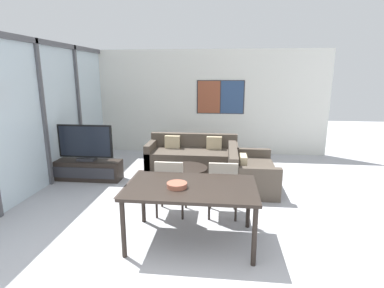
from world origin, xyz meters
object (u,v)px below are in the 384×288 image
Objects in this scene: television at (85,143)px; dining_chair_left at (171,184)px; dining_chair_centre at (223,185)px; dining_table at (191,191)px; sofa_side at (247,174)px; fruit_bowl at (177,185)px; tv_console at (87,170)px; sofa_main at (193,156)px; coffee_table at (186,172)px.

television reaches higher than dining_chair_left.
dining_table is at bearing -118.71° from dining_chair_centre.
dining_chair_centre is (0.80, 0.03, 0.00)m from dining_chair_left.
dining_chair_centre is (2.82, -1.39, -0.27)m from television.
sofa_side is 2.46m from fruit_bowl.
tv_console is 2.37m from sofa_main.
tv_console is at bearing 138.76° from dining_table.
tv_console is at bearing -90.00° from television.
sofa_side reaches higher than coffee_table.
dining_table is (0.32, -2.02, 0.43)m from coffee_table.
sofa_side reaches higher than tv_console.
fruit_bowl is (0.15, -3.30, 0.55)m from sofa_main.
television reaches higher than dining_table.
television is 3.16m from dining_chair_centre.
sofa_side is 1.64× the size of dining_chair_left.
television is at bearing 153.76° from dining_chair_centre.
sofa_side is 2.29m from dining_table.
dining_table reaches higher than sofa_side.
tv_console is 3.30m from sofa_side.
dining_table reaches higher than sofa_main.
sofa_side is 0.89× the size of dining_table.
dining_chair_left is (-1.28, -1.37, 0.25)m from sofa_side.
sofa_side is (1.20, -1.15, -0.00)m from sofa_main.
tv_console is at bearing 144.92° from dining_chair_left.
dining_chair_centre reaches higher than sofa_main.
tv_console is 0.68× the size of sofa_main.
sofa_main is (2.10, 1.10, -0.52)m from television.
sofa_side is 1.76× the size of coffee_table.
sofa_main is at bearing 95.74° from dining_table.
fruit_bowl is at bearing -44.42° from television.
coffee_table is (2.10, -0.10, 0.07)m from tv_console.
fruit_bowl is (-0.18, -0.08, 0.11)m from dining_table.
tv_console is 1.24× the size of television.
fruit_bowl reaches higher than dining_table.
coffee_table is at bearing 92.64° from sofa_side.
dining_chair_left is at bearing 119.68° from dining_table.
dining_chair_left is (-0.08, -2.52, 0.25)m from sofa_main.
coffee_table is (-1.20, -0.06, 0.01)m from sofa_side.
fruit_bowl is at bearing -87.42° from sofa_main.
television is 0.69× the size of dining_table.
sofa_side is 1.44m from dining_chair_centre.
television reaches higher than fruit_bowl.
television is 3.22m from dining_table.
dining_chair_left reaches higher than tv_console.
dining_chair_left reaches higher than fruit_bowl.
dining_table is 1.83× the size of dining_chair_centre.
dining_table reaches higher than coffee_table.
dining_chair_centre is at bearing -26.23° from tv_console.
sofa_side is at bearing -0.87° from television.
sofa_main is 1.41× the size of sofa_side.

